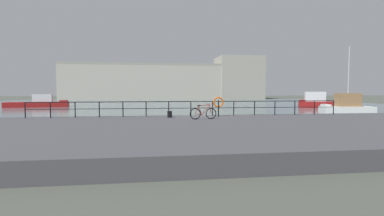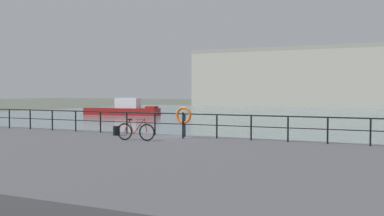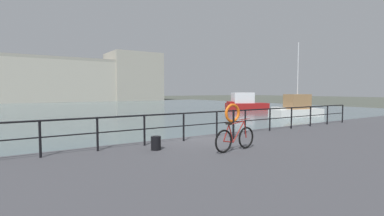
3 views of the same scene
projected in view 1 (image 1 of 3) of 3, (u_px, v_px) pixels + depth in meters
ground_plane at (201, 124)px, 21.18m from camera, size 240.00×240.00×0.00m
water_basin at (173, 105)px, 51.04m from camera, size 80.00×60.00×0.01m
quay_promenade at (222, 132)px, 14.73m from camera, size 56.00×13.00×0.71m
harbor_building at (184, 82)px, 84.79m from camera, size 58.20×11.63×12.81m
moored_blue_motorboat at (39, 103)px, 43.34m from camera, size 9.11×3.43×1.96m
moored_cabin_cruiser at (317, 102)px, 41.90m from camera, size 6.01×4.03×2.37m
moored_white_yacht at (347, 106)px, 31.50m from camera, size 5.76×2.95×7.43m
quay_railing at (191, 106)px, 20.23m from camera, size 22.34×0.07×1.08m
parked_bicycle at (203, 113)px, 17.99m from camera, size 1.77×0.24×0.98m
mooring_bollard at (170, 114)px, 19.18m from camera, size 0.32×0.32×0.44m
life_ring_stand at (218, 103)px, 19.83m from camera, size 0.75×0.16×1.40m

